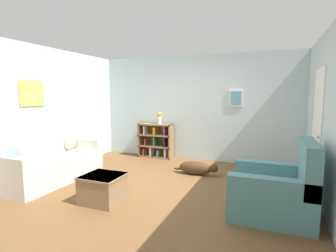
% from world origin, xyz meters
% --- Properties ---
extents(ground_plane, '(14.00, 14.00, 0.00)m').
position_xyz_m(ground_plane, '(0.00, 0.00, 0.00)').
color(ground_plane, brown).
extents(wall_back, '(5.60, 0.13, 2.60)m').
position_xyz_m(wall_back, '(0.00, 2.25, 1.30)').
color(wall_back, silver).
rests_on(wall_back, ground_plane).
extents(wall_left, '(0.13, 5.00, 2.60)m').
position_xyz_m(wall_left, '(-2.55, -0.00, 1.30)').
color(wall_left, silver).
rests_on(wall_left, ground_plane).
extents(wall_right, '(0.16, 5.00, 2.60)m').
position_xyz_m(wall_right, '(2.55, 0.02, 1.29)').
color(wall_right, silver).
rests_on(wall_right, ground_plane).
extents(couch, '(0.80, 1.95, 0.82)m').
position_xyz_m(couch, '(-2.05, -0.43, 0.31)').
color(couch, beige).
rests_on(couch, ground_plane).
extents(bookshelf, '(0.90, 0.32, 0.88)m').
position_xyz_m(bookshelf, '(-0.99, 2.04, 0.43)').
color(bookshelf, olive).
rests_on(bookshelf, ground_plane).
extents(recliner_chair, '(1.05, 0.97, 1.04)m').
position_xyz_m(recliner_chair, '(1.91, -0.41, 0.34)').
color(recliner_chair, slate).
rests_on(recliner_chair, ground_plane).
extents(coffee_table, '(0.60, 0.57, 0.42)m').
position_xyz_m(coffee_table, '(-0.54, -0.90, 0.22)').
color(coffee_table, '#846647').
rests_on(coffee_table, ground_plane).
extents(dog, '(0.96, 0.25, 0.28)m').
position_xyz_m(dog, '(0.42, 0.95, 0.14)').
color(dog, '#472D19').
rests_on(dog, ground_plane).
extents(vase, '(0.12, 0.12, 0.31)m').
position_xyz_m(vase, '(-0.88, 2.02, 1.06)').
color(vase, silver).
rests_on(vase, bookshelf).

